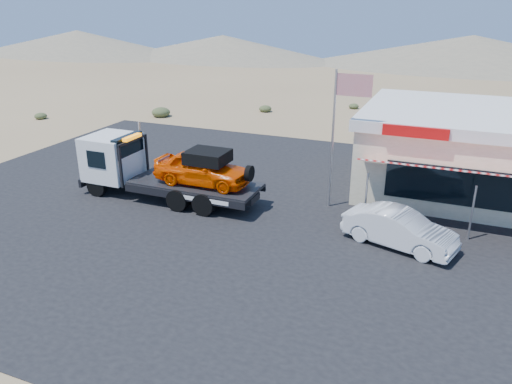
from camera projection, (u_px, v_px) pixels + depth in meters
ground at (187, 229)px, 20.11m from camera, size 120.00×120.00×0.00m
asphalt_lot at (260, 209)px, 21.98m from camera, size 32.00×24.00×0.02m
tow_truck at (164, 167)px, 22.65m from camera, size 8.42×2.50×2.81m
white_sedan at (399, 229)px, 18.49m from camera, size 4.42×2.59×1.38m
jerky_store at (476, 151)px, 23.40m from camera, size 10.40×9.97×3.90m
flagpole at (339, 124)px, 20.87m from camera, size 1.55×0.10×6.00m
desert_scrub at (89, 132)px, 33.39m from camera, size 22.91×35.15×0.77m
distant_hills at (321, 50)px, 70.40m from camera, size 126.00×48.00×4.20m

